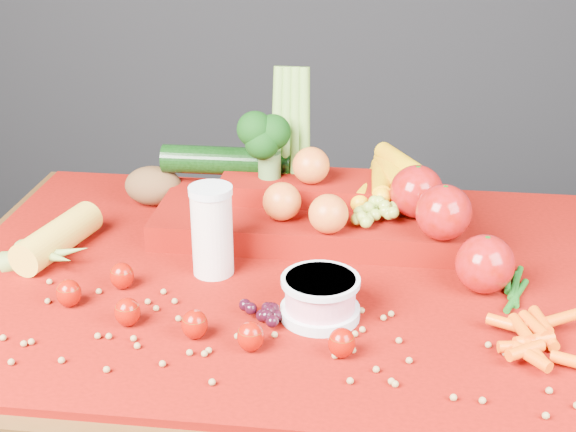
# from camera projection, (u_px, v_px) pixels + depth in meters

# --- Properties ---
(table) EXTENTS (1.10, 0.80, 0.75)m
(table) POSITION_uv_depth(u_px,v_px,m) (286.00, 330.00, 1.30)
(table) COLOR #3B240D
(table) RESTS_ON ground
(red_cloth) EXTENTS (1.05, 0.75, 0.01)m
(red_cloth) POSITION_uv_depth(u_px,v_px,m) (286.00, 275.00, 1.26)
(red_cloth) COLOR #7C0804
(red_cloth) RESTS_ON table
(milk_glass) EXTENTS (0.07, 0.07, 0.14)m
(milk_glass) POSITION_uv_depth(u_px,v_px,m) (212.00, 227.00, 1.23)
(milk_glass) COLOR beige
(milk_glass) RESTS_ON red_cloth
(yogurt_bowl) EXTENTS (0.11, 0.11, 0.06)m
(yogurt_bowl) POSITION_uv_depth(u_px,v_px,m) (320.00, 296.00, 1.13)
(yogurt_bowl) COLOR silver
(yogurt_bowl) RESTS_ON red_cloth
(strawberry_scatter) EXTENTS (0.44, 0.18, 0.05)m
(strawberry_scatter) POSITION_uv_depth(u_px,v_px,m) (180.00, 311.00, 1.11)
(strawberry_scatter) COLOR #920A00
(strawberry_scatter) RESTS_ON red_cloth
(dark_grape_cluster) EXTENTS (0.06, 0.05, 0.03)m
(dark_grape_cluster) POSITION_uv_depth(u_px,v_px,m) (259.00, 314.00, 1.12)
(dark_grape_cluster) COLOR black
(dark_grape_cluster) RESTS_ON red_cloth
(soybean_scatter) EXTENTS (0.84, 0.24, 0.01)m
(soybean_scatter) POSITION_uv_depth(u_px,v_px,m) (268.00, 340.00, 1.08)
(soybean_scatter) COLOR olive
(soybean_scatter) RESTS_ON red_cloth
(corn_ear) EXTENTS (0.22, 0.25, 0.06)m
(corn_ear) POSITION_uv_depth(u_px,v_px,m) (50.00, 250.00, 1.28)
(corn_ear) COLOR #F1B441
(corn_ear) RESTS_ON red_cloth
(potato) EXTENTS (0.11, 0.08, 0.07)m
(potato) POSITION_uv_depth(u_px,v_px,m) (153.00, 186.00, 1.49)
(potato) COLOR #512F19
(potato) RESTS_ON red_cloth
(baby_carrot_pile) EXTENTS (0.17, 0.17, 0.03)m
(baby_carrot_pile) POSITION_uv_depth(u_px,v_px,m) (539.00, 340.00, 1.06)
(baby_carrot_pile) COLOR #E65008
(baby_carrot_pile) RESTS_ON red_cloth
(green_bean_pile) EXTENTS (0.14, 0.12, 0.01)m
(green_bean_pile) POSITION_uv_depth(u_px,v_px,m) (508.00, 285.00, 1.21)
(green_bean_pile) COLOR #135112
(green_bean_pile) RESTS_ON red_cloth
(produce_mound) EXTENTS (0.60, 0.37, 0.27)m
(produce_mound) POSITION_uv_depth(u_px,v_px,m) (329.00, 201.00, 1.36)
(produce_mound) COLOR #7C0804
(produce_mound) RESTS_ON red_cloth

